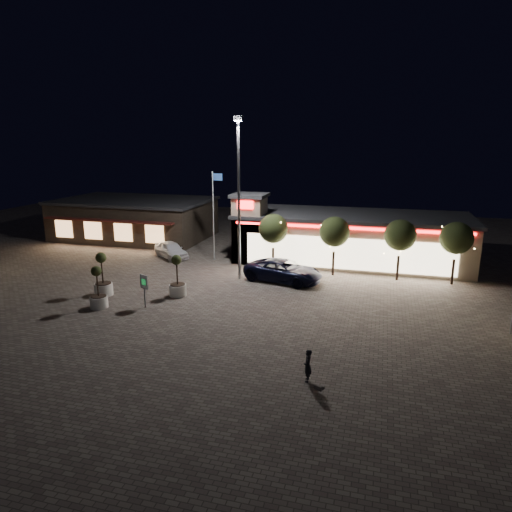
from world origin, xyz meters
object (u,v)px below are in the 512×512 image
(planter_left, at_px, (103,282))
(valet_sign, at_px, (144,285))
(pickup_truck, at_px, (283,271))
(white_sedan, at_px, (171,250))
(planter_mid, at_px, (98,295))
(pedestrian, at_px, (308,366))

(planter_left, distance_m, valet_sign, 4.27)
(pickup_truck, height_order, white_sedan, pickup_truck)
(planter_left, bearing_deg, planter_mid, -63.13)
(valet_sign, bearing_deg, planter_mid, -162.48)
(pickup_truck, xyz_separation_m, white_sedan, (-11.58, 4.31, -0.08))
(planter_mid, bearing_deg, planter_left, 116.87)
(pedestrian, distance_m, valet_sign, 13.53)
(valet_sign, bearing_deg, planter_left, 161.16)
(planter_left, bearing_deg, valet_sign, -18.84)
(pedestrian, xyz_separation_m, planter_left, (-15.81, 7.92, 0.20))
(white_sedan, bearing_deg, valet_sign, -122.75)
(white_sedan, height_order, planter_mid, planter_mid)
(planter_left, distance_m, planter_mid, 2.54)
(planter_mid, distance_m, valet_sign, 3.07)
(white_sedan, relative_size, valet_sign, 2.03)
(pedestrian, height_order, planter_left, planter_left)
(pickup_truck, distance_m, planter_left, 13.29)
(planter_left, bearing_deg, pedestrian, -26.62)
(pedestrian, relative_size, planter_mid, 0.54)
(valet_sign, bearing_deg, pickup_truck, 46.57)
(white_sedan, bearing_deg, pickup_truck, -71.41)
(pickup_truck, height_order, planter_left, planter_left)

